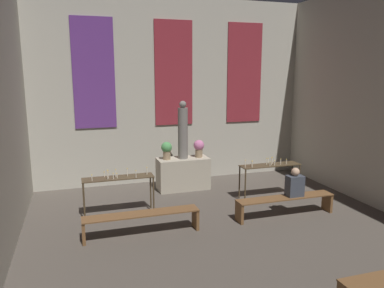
% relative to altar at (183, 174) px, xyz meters
% --- Properties ---
extents(wall_back, '(7.98, 0.16, 5.15)m').
position_rel_altar_xyz_m(wall_back, '(0.00, 0.97, 2.18)').
color(wall_back, '#B2AD9E').
rests_on(wall_back, ground_plane).
extents(altar, '(1.38, 0.63, 0.85)m').
position_rel_altar_xyz_m(altar, '(0.00, 0.00, 0.00)').
color(altar, '#ADA38E').
rests_on(altar, ground_plane).
extents(statue, '(0.26, 0.26, 1.54)m').
position_rel_altar_xyz_m(statue, '(0.00, 0.00, 1.15)').
color(statue, slate).
rests_on(statue, altar).
extents(flower_vase_left, '(0.29, 0.29, 0.47)m').
position_rel_altar_xyz_m(flower_vase_left, '(-0.45, 0.00, 0.70)').
color(flower_vase_left, '#937A5B').
rests_on(flower_vase_left, altar).
extents(flower_vase_right, '(0.29, 0.29, 0.47)m').
position_rel_altar_xyz_m(flower_vase_right, '(0.45, 0.00, 0.70)').
color(flower_vase_right, '#937A5B').
rests_on(flower_vase_right, altar).
extents(candle_rack_left, '(1.56, 0.39, 1.06)m').
position_rel_altar_xyz_m(candle_rack_left, '(-1.88, -1.34, 0.32)').
color(candle_rack_left, '#473823').
rests_on(candle_rack_left, ground_plane).
extents(candle_rack_right, '(1.56, 0.39, 1.05)m').
position_rel_altar_xyz_m(candle_rack_right, '(1.87, -1.34, 0.32)').
color(candle_rack_right, '#473823').
rests_on(candle_rack_right, ground_plane).
extents(pew_back_left, '(2.25, 0.36, 0.45)m').
position_rel_altar_xyz_m(pew_back_left, '(-1.58, -2.57, -0.09)').
color(pew_back_left, brown).
rests_on(pew_back_left, ground_plane).
extents(pew_back_right, '(2.25, 0.36, 0.45)m').
position_rel_altar_xyz_m(pew_back_right, '(1.58, -2.57, -0.09)').
color(pew_back_right, brown).
rests_on(pew_back_right, ground_plane).
extents(person_seated, '(0.36, 0.24, 0.64)m').
position_rel_altar_xyz_m(person_seated, '(1.80, -2.57, 0.29)').
color(person_seated, '#383D47').
rests_on(person_seated, pew_back_right).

